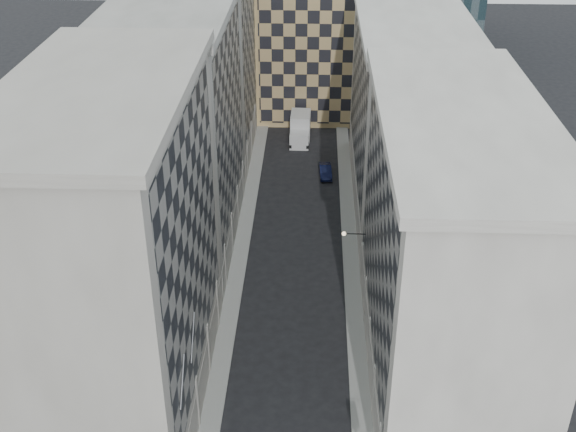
# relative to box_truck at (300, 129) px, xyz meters

# --- Properties ---
(sidewalk_west) EXTENTS (1.50, 100.00, 0.15)m
(sidewalk_west) POSITION_rel_box_truck_xyz_m (-5.07, -27.05, -1.36)
(sidewalk_west) COLOR gray
(sidewalk_west) RESTS_ON ground
(sidewalk_east) EXTENTS (1.50, 100.00, 0.15)m
(sidewalk_east) POSITION_rel_box_truck_xyz_m (5.43, -27.05, -1.36)
(sidewalk_east) COLOR gray
(sidewalk_east) RESTS_ON ground
(bldg_left_a) EXTENTS (10.80, 22.80, 23.70)m
(bldg_left_a) POSITION_rel_box_truck_xyz_m (-10.70, -46.05, 10.39)
(bldg_left_a) COLOR gray
(bldg_left_a) RESTS_ON ground
(bldg_left_b) EXTENTS (10.80, 22.80, 22.70)m
(bldg_left_b) POSITION_rel_box_truck_xyz_m (-10.70, -24.05, 9.89)
(bldg_left_b) COLOR gray
(bldg_left_b) RESTS_ON ground
(bldg_left_c) EXTENTS (10.80, 22.80, 21.70)m
(bldg_left_c) POSITION_rel_box_truck_xyz_m (-10.70, -2.05, 9.39)
(bldg_left_c) COLOR gray
(bldg_left_c) RESTS_ON ground
(bldg_right_a) EXTENTS (10.80, 26.80, 20.70)m
(bldg_right_a) POSITION_rel_box_truck_xyz_m (11.06, -42.05, 8.88)
(bldg_right_a) COLOR #AEA9A0
(bldg_right_a) RESTS_ON ground
(bldg_right_b) EXTENTS (10.80, 28.80, 19.70)m
(bldg_right_b) POSITION_rel_box_truck_xyz_m (11.08, -15.05, 8.41)
(bldg_right_b) COLOR #AEA9A0
(bldg_right_b) RESTS_ON ground
(tan_block) EXTENTS (16.80, 14.80, 18.80)m
(tan_block) POSITION_rel_box_truck_xyz_m (2.18, 10.85, 8.00)
(tan_block) COLOR tan
(tan_block) RESTS_ON ground
(flagpoles_left) EXTENTS (0.10, 6.33, 2.33)m
(flagpoles_left) POSITION_rel_box_truck_xyz_m (-5.72, -51.05, 6.56)
(flagpoles_left) COLOR gray
(flagpoles_left) RESTS_ON ground
(bracket_lamp) EXTENTS (1.98, 0.36, 0.36)m
(bracket_lamp) POSITION_rel_box_truck_xyz_m (4.56, -33.05, 4.76)
(bracket_lamp) COLOR black
(bracket_lamp) RESTS_ON ground
(box_truck) EXTENTS (2.60, 6.08, 3.30)m
(box_truck) POSITION_rel_box_truck_xyz_m (0.00, 0.00, 0.00)
(box_truck) COLOR silver
(box_truck) RESTS_ON ground
(dark_car) EXTENTS (1.58, 3.89, 1.26)m
(dark_car) POSITION_rel_box_truck_xyz_m (3.14, -10.13, -0.81)
(dark_car) COLOR #0F1538
(dark_car) RESTS_ON ground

